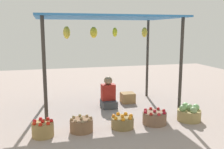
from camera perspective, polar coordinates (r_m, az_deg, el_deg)
ground_plane at (r=6.41m, az=-1.18°, el=-7.62°), size 14.00×14.00×0.00m
market_stall_structure at (r=6.10m, az=-1.34°, el=10.98°), size 3.18×2.18×2.22m
vendor_person at (r=6.50m, az=-0.80°, el=-4.63°), size 0.36×0.44×0.78m
basket_red_tomatoes at (r=4.98m, az=-15.01°, el=-11.53°), size 0.40×0.40×0.33m
basket_potatoes at (r=5.08m, az=-6.76°, el=-11.01°), size 0.44×0.44×0.29m
basket_oranges at (r=5.22m, az=2.32°, el=-10.45°), size 0.45×0.45×0.28m
basket_red_apples at (r=5.49m, az=9.35°, el=-9.39°), size 0.49×0.49×0.31m
basket_cabbages at (r=5.84m, az=16.63°, el=-8.25°), size 0.50×0.50×0.37m
wooden_crate_near_vendor at (r=6.94m, az=3.48°, el=-5.12°), size 0.35×0.32×0.26m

